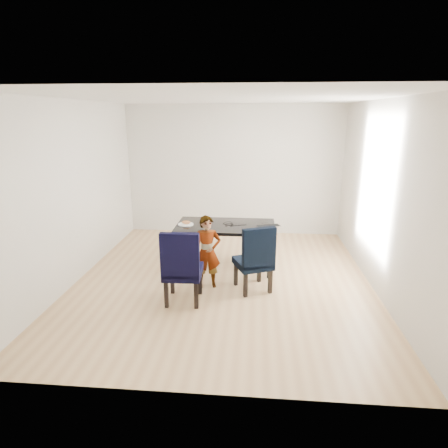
# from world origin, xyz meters

# --- Properties ---
(floor) EXTENTS (4.50, 5.00, 0.01)m
(floor) POSITION_xyz_m (0.00, 0.00, -0.01)
(floor) COLOR tan
(floor) RESTS_ON ground
(ceiling) EXTENTS (4.50, 5.00, 0.01)m
(ceiling) POSITION_xyz_m (0.00, 0.00, 2.71)
(ceiling) COLOR white
(ceiling) RESTS_ON wall_back
(wall_back) EXTENTS (4.50, 0.01, 2.70)m
(wall_back) POSITION_xyz_m (0.00, 2.50, 1.35)
(wall_back) COLOR silver
(wall_back) RESTS_ON ground
(wall_front) EXTENTS (4.50, 0.01, 2.70)m
(wall_front) POSITION_xyz_m (0.00, -2.50, 1.35)
(wall_front) COLOR white
(wall_front) RESTS_ON ground
(wall_left) EXTENTS (0.01, 5.00, 2.70)m
(wall_left) POSITION_xyz_m (-2.25, 0.00, 1.35)
(wall_left) COLOR white
(wall_left) RESTS_ON ground
(wall_right) EXTENTS (0.01, 5.00, 2.70)m
(wall_right) POSITION_xyz_m (2.25, 0.00, 1.35)
(wall_right) COLOR silver
(wall_right) RESTS_ON ground
(dining_table) EXTENTS (1.60, 0.90, 0.75)m
(dining_table) POSITION_xyz_m (0.00, 0.50, 0.38)
(dining_table) COLOR black
(dining_table) RESTS_ON floor
(chair_left) EXTENTS (0.52, 0.54, 1.05)m
(chair_left) POSITION_xyz_m (-0.48, -0.72, 0.52)
(chair_left) COLOR black
(chair_left) RESTS_ON floor
(chair_right) EXTENTS (0.64, 0.65, 1.00)m
(chair_right) POSITION_xyz_m (0.46, -0.28, 0.50)
(chair_right) COLOR black
(chair_right) RESTS_ON floor
(child) EXTENTS (0.45, 0.35, 1.09)m
(child) POSITION_xyz_m (-0.21, -0.24, 0.54)
(child) COLOR #FF5615
(child) RESTS_ON floor
(plate) EXTENTS (0.30, 0.30, 0.01)m
(plate) POSITION_xyz_m (-0.65, 0.45, 0.76)
(plate) COLOR silver
(plate) RESTS_ON dining_table
(sandwich) EXTENTS (0.15, 0.08, 0.06)m
(sandwich) POSITION_xyz_m (-0.64, 0.44, 0.79)
(sandwich) COLOR #9F6238
(sandwich) RESTS_ON plate
(laptop) EXTENTS (0.43, 0.35, 0.03)m
(laptop) POSITION_xyz_m (0.68, 0.47, 0.76)
(laptop) COLOR black
(laptop) RESTS_ON dining_table
(cable_tangle) EXTENTS (0.14, 0.14, 0.01)m
(cable_tangle) POSITION_xyz_m (0.07, 0.47, 0.75)
(cable_tangle) COLOR black
(cable_tangle) RESTS_ON dining_table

